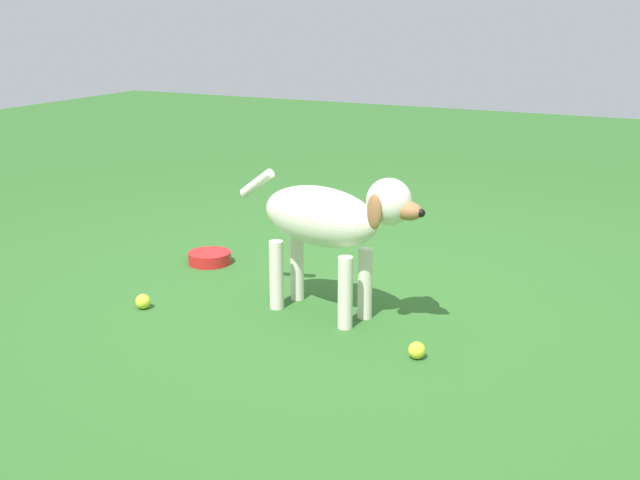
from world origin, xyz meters
The scene contains 5 objects.
ground centered at (0.00, 0.00, 0.00)m, with size 14.00×14.00×0.00m, color #2D6026.
dog centered at (0.21, -0.08, 0.42)m, with size 0.33×0.93×0.64m.
tennis_ball_0 centered at (0.45, 0.41, 0.03)m, with size 0.07×0.07×0.07m, color #CCD231.
tennis_ball_1 centered at (0.50, -0.85, 0.03)m, with size 0.07×0.07×0.07m, color #CBD933.
water_bowl centered at (-0.17, -0.95, 0.03)m, with size 0.22×0.22×0.06m, color red.
Camera 1 is at (3.09, 1.32, 1.28)m, focal length 44.94 mm.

